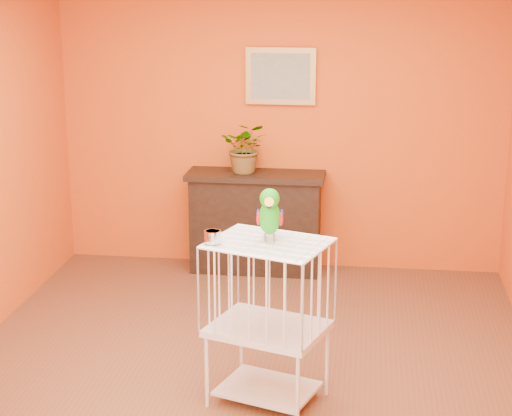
# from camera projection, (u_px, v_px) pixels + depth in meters

# --- Properties ---
(ground) EXTENTS (4.50, 4.50, 0.00)m
(ground) POSITION_uv_depth(u_px,v_px,m) (245.00, 370.00, 5.86)
(ground) COLOR brown
(ground) RESTS_ON ground
(room_shell) EXTENTS (4.50, 4.50, 4.50)m
(room_shell) POSITION_uv_depth(u_px,v_px,m) (244.00, 143.00, 5.44)
(room_shell) COLOR #C74B12
(room_shell) RESTS_ON ground
(console_cabinet) EXTENTS (1.23, 0.44, 0.91)m
(console_cabinet) POSITION_uv_depth(u_px,v_px,m) (255.00, 222.00, 7.71)
(console_cabinet) COLOR black
(console_cabinet) RESTS_ON ground
(potted_plant) EXTENTS (0.41, 0.46, 0.36)m
(potted_plant) POSITION_uv_depth(u_px,v_px,m) (245.00, 154.00, 7.50)
(potted_plant) COLOR #26722D
(potted_plant) RESTS_ON console_cabinet
(framed_picture) EXTENTS (0.62, 0.04, 0.50)m
(framed_picture) POSITION_uv_depth(u_px,v_px,m) (281.00, 76.00, 7.51)
(framed_picture) COLOR #A5793B
(framed_picture) RESTS_ON room_shell
(birdcage) EXTENTS (0.82, 0.72, 1.06)m
(birdcage) POSITION_uv_depth(u_px,v_px,m) (268.00, 320.00, 5.30)
(birdcage) COLOR silver
(birdcage) RESTS_ON ground
(feed_cup) EXTENTS (0.10, 0.10, 0.07)m
(feed_cup) POSITION_uv_depth(u_px,v_px,m) (213.00, 237.00, 5.14)
(feed_cup) COLOR silver
(feed_cup) RESTS_ON birdcage
(parrot) EXTENTS (0.17, 0.31, 0.34)m
(parrot) POSITION_uv_depth(u_px,v_px,m) (270.00, 214.00, 5.15)
(parrot) COLOR #59544C
(parrot) RESTS_ON birdcage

